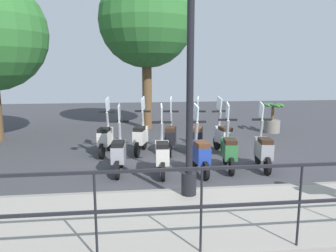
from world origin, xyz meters
The scene contains 16 objects.
ground_plane centered at (0.00, 0.00, 0.00)m, with size 28.00×28.00×0.00m, color #38383D.
promenade_walkway centered at (-3.15, 0.00, 0.07)m, with size 2.20×20.00×0.15m.
fence_railing centered at (-4.20, 0.00, 0.89)m, with size 0.04×16.03×1.07m.
lamp_post_near centered at (-2.40, 0.44, 2.12)m, with size 0.26×0.90×4.43m.
tree_distant centered at (4.71, 0.78, 4.03)m, with size 3.50×3.50×5.80m.
potted_palm centered at (3.37, -3.66, 0.45)m, with size 1.06×0.66×1.05m.
scooter_near_0 centered at (-0.73, -1.61, 0.48)m, with size 1.23×0.45×1.54m.
scooter_near_1 centered at (-0.68, -0.81, 0.48)m, with size 1.23×0.44×1.54m.
scooter_near_2 centered at (-0.90, -0.08, 0.48)m, with size 1.23×0.44×1.54m.
scooter_near_3 centered at (-0.85, 0.75, 0.48)m, with size 1.23×0.44×1.54m.
scooter_near_4 centered at (-0.63, 1.70, 0.48)m, with size 1.23×0.44×1.54m.
scooter_far_0 centered at (0.78, -1.09, 0.48)m, with size 1.23×0.44×1.54m.
scooter_far_1 centered at (0.86, -0.38, 0.48)m, with size 1.22×0.51×1.54m.
scooter_far_2 centered at (0.93, 0.35, 0.48)m, with size 1.23×0.47×1.54m.
scooter_far_3 centered at (1.05, 1.16, 0.48)m, with size 1.21×0.53×1.54m.
scooter_far_4 centered at (0.99, 2.11, 0.48)m, with size 1.22×0.48×1.54m.
Camera 1 is at (-7.77, 1.43, 2.37)m, focal length 35.00 mm.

